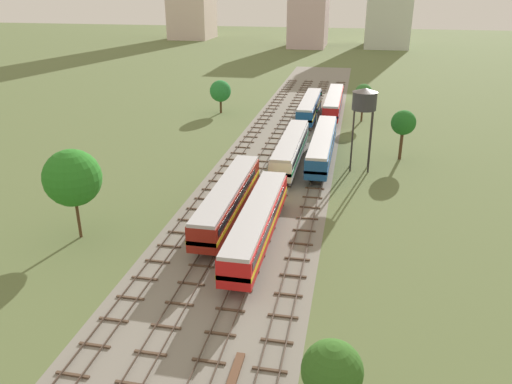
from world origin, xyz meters
The scene contains 21 objects.
ground_plane centered at (0.00, 56.00, 0.00)m, with size 480.00×480.00×0.00m, color #5B6B3D.
ballast_bed centered at (0.00, 56.00, 0.00)m, with size 16.69×176.00×0.01m, color gray.
track_far_left centered at (-6.35, 57.00, 0.14)m, with size 2.40×126.00×0.29m.
track_left centered at (-2.12, 57.00, 0.14)m, with size 2.40×126.00×0.29m.
track_centre_left centered at (2.12, 57.00, 0.14)m, with size 2.40×126.00×0.29m.
track_centre centered at (6.35, 57.00, 0.14)m, with size 2.40×126.00×0.29m.
diesel_railcar_centre_left_nearest centered at (2.12, 27.62, 2.60)m, with size 2.96×20.50×3.80m.
diesel_railcar_left_near centered at (-2.12, 32.72, 2.60)m, with size 2.96×20.50×3.80m.
diesel_railcar_centre_left_mid centered at (2.12, 51.76, 2.60)m, with size 2.96×20.50×3.80m.
passenger_coach_centre_midfar centered at (6.35, 54.34, 2.61)m, with size 2.96×22.00×3.80m.
diesel_railcar_centre_left_far centered at (2.12, 78.42, 2.60)m, with size 2.96×20.50×3.80m.
passenger_coach_centre_farther centered at (6.35, 83.10, 2.61)m, with size 2.96×22.00×3.80m.
water_tower centered at (11.73, 52.16, 9.50)m, with size 3.38×3.38×11.26m.
signal_post_nearest centered at (4.23, 69.00, 2.91)m, with size 0.28×0.47×4.52m.
signal_post_near centered at (4.23, 77.56, 3.60)m, with size 0.28×0.47×5.70m.
lineside_tree_0 centered at (11.87, 79.06, 5.33)m, with size 3.23×3.23×6.99m.
lineside_tree_1 centered at (-15.75, 80.25, 4.36)m, with size 4.19×4.19×6.48m.
lineside_tree_2 centered at (17.53, 57.57, 5.47)m, with size 3.55×3.55×7.31m.
lineside_tree_3 centered at (10.47, 6.73, 4.07)m, with size 3.50×3.50×5.84m.
lineside_tree_4 centered at (-15.89, 25.71, 6.46)m, with size 5.66×5.66×9.29m.
skyline_tower_1 centered at (-10.72, 199.91, 15.23)m, with size 14.59×24.86×30.47m.
Camera 1 is at (10.66, -15.70, 23.95)m, focal length 35.39 mm.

